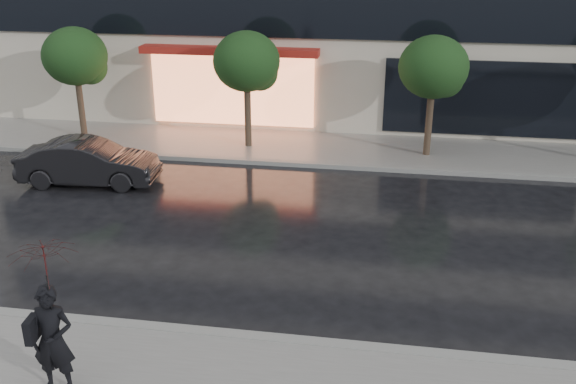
# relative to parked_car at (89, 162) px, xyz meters

# --- Properties ---
(ground) EXTENTS (120.00, 120.00, 0.00)m
(ground) POSITION_rel_parked_car_xyz_m (6.89, -6.00, -0.66)
(ground) COLOR black
(ground) RESTS_ON ground
(sidewalk_far) EXTENTS (60.00, 3.50, 0.12)m
(sidewalk_far) POSITION_rel_parked_car_xyz_m (6.89, 4.25, -0.60)
(sidewalk_far) COLOR slate
(sidewalk_far) RESTS_ON ground
(curb_near) EXTENTS (60.00, 0.25, 0.14)m
(curb_near) POSITION_rel_parked_car_xyz_m (6.89, -7.00, -0.59)
(curb_near) COLOR gray
(curb_near) RESTS_ON ground
(curb_far) EXTENTS (60.00, 0.25, 0.14)m
(curb_far) POSITION_rel_parked_car_xyz_m (6.89, 2.50, -0.59)
(curb_far) COLOR gray
(curb_far) RESTS_ON ground
(tree_far_west) EXTENTS (2.20, 2.20, 3.99)m
(tree_far_west) POSITION_rel_parked_car_xyz_m (-2.05, 4.03, 2.26)
(tree_far_west) COLOR #33261C
(tree_far_west) RESTS_ON ground
(tree_mid_west) EXTENTS (2.20, 2.20, 3.99)m
(tree_mid_west) POSITION_rel_parked_car_xyz_m (3.95, 4.03, 2.26)
(tree_mid_west) COLOR #33261C
(tree_mid_west) RESTS_ON ground
(tree_mid_east) EXTENTS (2.20, 2.20, 3.99)m
(tree_mid_east) POSITION_rel_parked_car_xyz_m (9.95, 4.03, 2.26)
(tree_mid_east) COLOR #33261C
(tree_mid_east) RESTS_ON ground
(parked_car) EXTENTS (4.12, 1.73, 1.32)m
(parked_car) POSITION_rel_parked_car_xyz_m (0.00, 0.00, 0.00)
(parked_car) COLOR black
(parked_car) RESTS_ON ground
(pedestrian_with_umbrella) EXTENTS (1.09, 1.10, 2.58)m
(pedestrian_with_umbrella) POSITION_rel_parked_car_xyz_m (3.72, -8.91, 1.13)
(pedestrian_with_umbrella) COLOR black
(pedestrian_with_umbrella) RESTS_ON sidewalk_near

